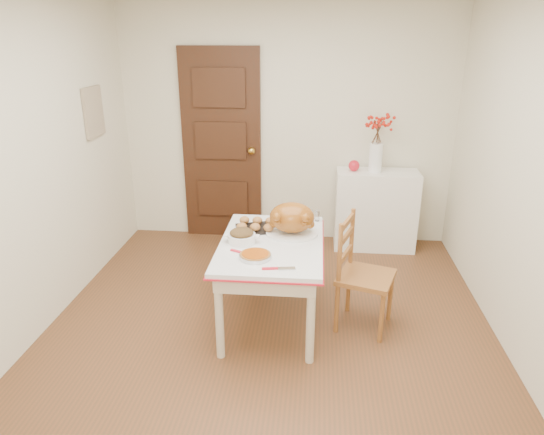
# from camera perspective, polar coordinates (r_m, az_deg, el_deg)

# --- Properties ---
(floor) EXTENTS (3.50, 4.00, 0.00)m
(floor) POSITION_cam_1_polar(r_m,az_deg,el_deg) (3.87, -0.48, -13.66)
(floor) COLOR #51351E
(floor) RESTS_ON ground
(wall_back) EXTENTS (3.50, 0.00, 2.50)m
(wall_back) POSITION_cam_1_polar(r_m,az_deg,el_deg) (5.26, 1.72, 10.56)
(wall_back) COLOR beige
(wall_back) RESTS_ON ground
(wall_front) EXTENTS (3.50, 0.00, 2.50)m
(wall_front) POSITION_cam_1_polar(r_m,az_deg,el_deg) (1.54, -8.56, -17.24)
(wall_front) COLOR beige
(wall_front) RESTS_ON ground
(wall_left) EXTENTS (0.00, 4.00, 2.50)m
(wall_left) POSITION_cam_1_polar(r_m,az_deg,el_deg) (3.90, -27.11, 4.60)
(wall_left) COLOR beige
(wall_left) RESTS_ON ground
(wall_right) EXTENTS (0.00, 4.00, 2.50)m
(wall_right) POSITION_cam_1_polar(r_m,az_deg,el_deg) (3.60, 28.44, 3.13)
(wall_right) COLOR beige
(wall_right) RESTS_ON ground
(door_back) EXTENTS (0.85, 0.06, 2.06)m
(door_back) POSITION_cam_1_polar(r_m,az_deg,el_deg) (5.37, -5.88, 8.27)
(door_back) COLOR #38190C
(door_back) RESTS_ON ground
(photo_board) EXTENTS (0.03, 0.35, 0.45)m
(photo_board) POSITION_cam_1_polar(r_m,az_deg,el_deg) (4.88, -20.09, 11.49)
(photo_board) COLOR beige
(photo_board) RESTS_ON ground
(sideboard) EXTENTS (0.84, 0.37, 0.84)m
(sideboard) POSITION_cam_1_polar(r_m,az_deg,el_deg) (5.29, 11.95, 0.86)
(sideboard) COLOR white
(sideboard) RESTS_ON floor
(kitchen_table) EXTENTS (0.80, 1.16, 0.69)m
(kitchen_table) POSITION_cam_1_polar(r_m,az_deg,el_deg) (3.88, -0.07, -7.56)
(kitchen_table) COLOR silver
(kitchen_table) RESTS_ON floor
(chair_oak) EXTENTS (0.50, 0.50, 0.90)m
(chair_oak) POSITION_cam_1_polar(r_m,az_deg,el_deg) (3.83, 10.93, -6.53)
(chair_oak) COLOR brown
(chair_oak) RESTS_ON floor
(berry_vase) EXTENTS (0.32, 0.32, 0.61)m
(berry_vase) POSITION_cam_1_polar(r_m,az_deg,el_deg) (5.09, 12.12, 8.57)
(berry_vase) COLOR white
(berry_vase) RESTS_ON sideboard
(apple) EXTENTS (0.11, 0.11, 0.11)m
(apple) POSITION_cam_1_polar(r_m,az_deg,el_deg) (5.13, 9.53, 5.98)
(apple) COLOR red
(apple) RESTS_ON sideboard
(turkey_platter) EXTENTS (0.48, 0.42, 0.26)m
(turkey_platter) POSITION_cam_1_polar(r_m,az_deg,el_deg) (3.81, 2.34, -0.20)
(turkey_platter) COLOR #9C5912
(turkey_platter) RESTS_ON kitchen_table
(pumpkin_pie) EXTENTS (0.29, 0.29, 0.05)m
(pumpkin_pie) POSITION_cam_1_polar(r_m,az_deg,el_deg) (3.46, -1.97, -4.37)
(pumpkin_pie) COLOR #A04108
(pumpkin_pie) RESTS_ON kitchen_table
(stuffing_dish) EXTENTS (0.27, 0.22, 0.10)m
(stuffing_dish) POSITION_cam_1_polar(r_m,az_deg,el_deg) (3.70, -3.55, -2.17)
(stuffing_dish) COLOR brown
(stuffing_dish) RESTS_ON kitchen_table
(rolls_tray) EXTENTS (0.37, 0.32, 0.08)m
(rolls_tray) POSITION_cam_1_polar(r_m,az_deg,el_deg) (3.94, -1.84, -0.86)
(rolls_tray) COLOR #9C6531
(rolls_tray) RESTS_ON kitchen_table
(pie_server) EXTENTS (0.23, 0.10, 0.01)m
(pie_server) POSITION_cam_1_polar(r_m,az_deg,el_deg) (3.31, 0.78, -5.94)
(pie_server) COLOR silver
(pie_server) RESTS_ON kitchen_table
(carving_knife) EXTENTS (0.26, 0.16, 0.01)m
(carving_knife) POSITION_cam_1_polar(r_m,az_deg,el_deg) (3.53, -3.11, -4.19)
(carving_knife) COLOR silver
(carving_knife) RESTS_ON kitchen_table
(drinking_glass) EXTENTS (0.07, 0.07, 0.11)m
(drinking_glass) POSITION_cam_1_polar(r_m,az_deg,el_deg) (4.13, 0.98, 0.40)
(drinking_glass) COLOR white
(drinking_glass) RESTS_ON kitchen_table
(shaker_pair) EXTENTS (0.10, 0.07, 0.10)m
(shaker_pair) POSITION_cam_1_polar(r_m,az_deg,el_deg) (4.13, 4.88, 0.26)
(shaker_pair) COLOR white
(shaker_pair) RESTS_ON kitchen_table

